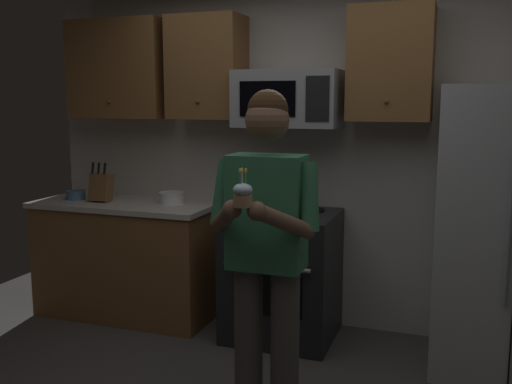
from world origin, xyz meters
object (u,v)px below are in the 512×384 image
bowl_large_white (172,197)px  cupcake (243,194)px  microwave (288,99)px  knife_block (101,187)px  oven_range (282,275)px  person (266,243)px  refrigerator (512,232)px  bowl_small_colored (76,195)px

bowl_large_white → cupcake: size_ratio=1.13×
microwave → knife_block: size_ratio=2.31×
oven_range → bowl_large_white: size_ratio=4.76×
oven_range → person: bearing=-77.1°
knife_block → cupcake: 2.30m
oven_range → bowl_large_white: 1.05m
refrigerator → bowl_small_colored: 3.24m
refrigerator → person: size_ratio=1.02×
refrigerator → bowl_small_colored: bearing=179.6°
bowl_small_colored → person: (2.01, -1.14, 0.04)m
refrigerator → bowl_small_colored: (-3.24, 0.02, 0.06)m
oven_range → person: 1.30m
microwave → oven_range: bearing=-90.0°
bowl_large_white → bowl_small_colored: (-0.82, -0.08, -0.01)m
knife_block → person: bearing=-32.7°
microwave → refrigerator: bearing=-6.0°
microwave → bowl_large_white: microwave is taller
knife_block → refrigerator: bearing=-0.2°
oven_range → knife_block: size_ratio=2.91×
microwave → bowl_small_colored: 1.90m
refrigerator → bowl_small_colored: refrigerator is taller
refrigerator → microwave: bearing=174.0°
bowl_small_colored → cupcake: size_ratio=0.90×
knife_block → bowl_small_colored: 0.26m
oven_range → refrigerator: refrigerator is taller
cupcake → person: bearing=90.0°
knife_block → bowl_small_colored: (-0.25, 0.01, -0.08)m
refrigerator → knife_block: bearing=179.8°
refrigerator → knife_block: size_ratio=5.63×
knife_block → bowl_small_colored: bearing=176.9°
bowl_large_white → refrigerator: bearing=-2.5°
refrigerator → cupcake: refrigerator is taller
knife_block → cupcake: cupcake is taller
bowl_small_colored → cupcake: 2.51m
person → oven_range: bearing=102.9°
bowl_large_white → person: person is taller
oven_range → knife_block: bearing=-178.9°
refrigerator → person: bearing=-137.8°
microwave → cupcake: 1.68m
oven_range → microwave: microwave is taller
bowl_small_colored → person: person is taller
refrigerator → knife_block: refrigerator is taller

